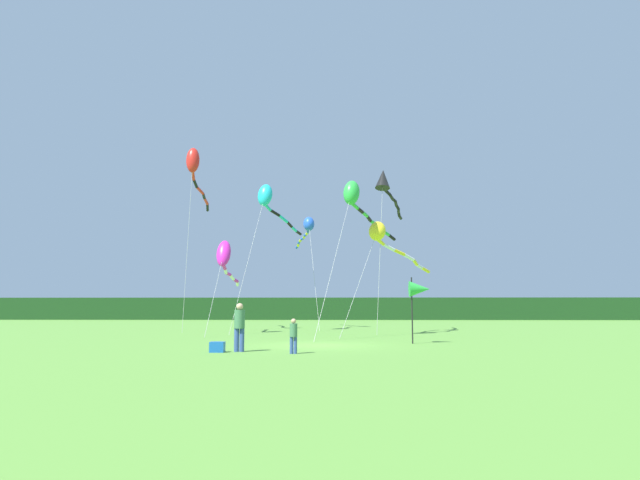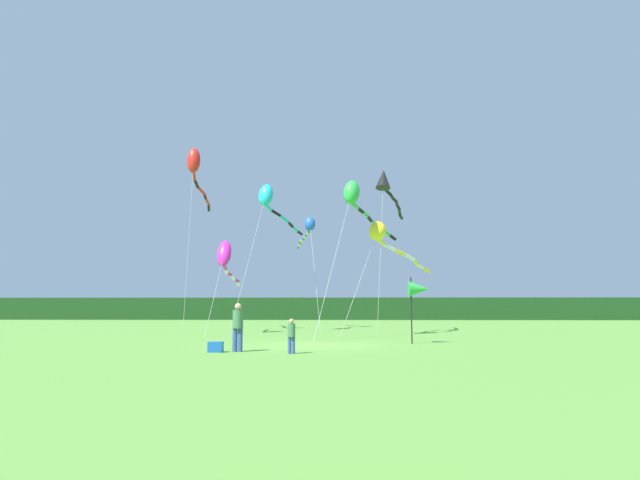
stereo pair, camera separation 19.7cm
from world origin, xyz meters
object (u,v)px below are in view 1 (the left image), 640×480
person_adult (239,325)px  kite_cyan (268,199)px  kite_green (355,198)px  kite_red (194,167)px  kite_blue (308,227)px  kite_black (385,183)px  kite_yellow (383,237)px  banner_flag_pole (419,290)px  kite_magenta (225,257)px  person_child (293,334)px  cooler_box (217,347)px

person_adult → kite_cyan: 17.86m
kite_green → kite_red: 12.84m
kite_red → kite_blue: bearing=34.2°
person_adult → kite_black: bearing=64.8°
kite_green → kite_blue: kite_green is taller
kite_cyan → kite_yellow: bearing=-30.3°
kite_black → kite_red: kite_red is taller
banner_flag_pole → kite_green: 8.33m
kite_magenta → kite_blue: (4.72, 8.14, 3.03)m
kite_yellow → kite_red: kite_red is taller
person_child → kite_magenta: kite_magenta is taller
banner_flag_pole → kite_magenta: (-10.51, 8.94, 2.30)m
kite_magenta → kite_black: size_ratio=0.82×
kite_green → kite_magenta: bearing=159.0°
kite_black → cooler_box: bearing=-117.2°
banner_flag_pole → kite_red: 19.94m
kite_blue → kite_yellow: (4.88, -9.78, -2.02)m
person_adult → banner_flag_pole: (7.21, 4.50, 1.39)m
person_child → kite_black: bearing=72.7°
kite_magenta → kite_red: 7.68m
kite_black → kite_yellow: 4.44m
person_adult → kite_blue: kite_blue is taller
kite_cyan → kite_red: (-5.16, 0.40, 2.39)m
person_child → kite_yellow: size_ratio=0.14×
kite_blue → person_adult: bearing=-93.8°
person_adult → kite_green: kite_green is taller
kite_cyan → kite_red: kite_red is taller
kite_green → kite_yellow: kite_green is taller
cooler_box → banner_flag_pole: (7.94, 4.73, 2.18)m
person_child → kite_green: 13.45m
kite_magenta → person_adult: bearing=-76.2°
kite_yellow → kite_magenta: bearing=170.3°
kite_cyan → kite_blue: kite_cyan is taller
person_adult → kite_blue: (1.42, 21.57, 6.72)m
cooler_box → banner_flag_pole: banner_flag_pole is taller
cooler_box → kite_yellow: (7.04, 12.03, 5.49)m
person_child → kite_green: bearing=76.7°
banner_flag_pole → cooler_box: bearing=-149.2°
person_child → kite_black: size_ratio=0.12×
kite_magenta → kite_black: 11.07m
cooler_box → kite_red: bearing=107.9°
person_child → cooler_box: size_ratio=2.37×
cooler_box → kite_magenta: bearing=100.6°
kite_magenta → kite_green: 9.03m
person_child → cooler_box: bearing=168.8°
person_adult → kite_yellow: size_ratio=0.21×
banner_flag_pole → kite_cyan: 15.52m
banner_flag_pole → kite_black: bearing=93.1°
cooler_box → banner_flag_pole: bearing=30.8°
person_child → cooler_box: (-2.75, 0.55, -0.49)m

